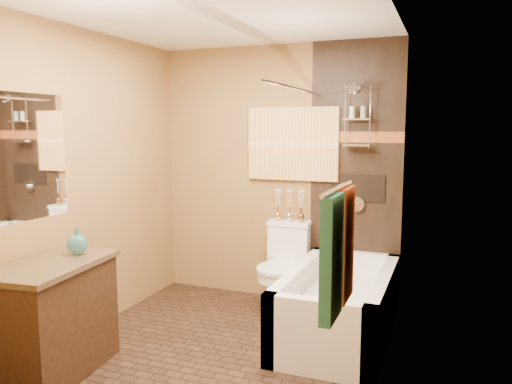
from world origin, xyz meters
The scene contains 23 objects.
floor centered at (0.00, 0.00, 0.00)m, with size 3.00×3.00×0.00m, color black.
wall_left centered at (-1.20, 0.00, 1.25)m, with size 0.02×3.00×2.50m, color olive.
wall_right centered at (1.20, 0.00, 1.25)m, with size 0.02×3.00×2.50m, color olive.
wall_back centered at (0.00, 1.50, 1.25)m, with size 2.40×0.02×2.50m, color olive.
wall_front centered at (0.00, -1.50, 1.25)m, with size 2.40×0.02×2.50m, color olive.
ceiling centered at (0.00, 0.00, 2.50)m, with size 3.00×3.00×0.00m, color silver.
alcove_tile_back centered at (0.78, 1.49, 1.25)m, with size 0.85×0.01×2.50m, color black.
alcove_tile_right centered at (1.19, 0.75, 1.25)m, with size 0.01×1.50×2.50m, color black.
mosaic_band_back centered at (0.78, 1.48, 1.62)m, with size 0.85×0.01×0.10m, color maroon.
mosaic_band_right centered at (1.18, 0.75, 1.62)m, with size 0.01×1.50×0.10m, color maroon.
alcove_niche centered at (0.80, 1.48, 1.15)m, with size 0.50×0.01×0.25m, color black.
shower_fixtures centered at (0.80, 1.38, 1.67)m, with size 0.24×0.33×1.16m.
curtain_rod centered at (0.40, 0.75, 2.02)m, with size 0.03×0.03×1.55m, color silver.
towel_bar centered at (1.15, -1.05, 1.45)m, with size 0.02×0.02×0.55m, color silver.
towel_teal centered at (1.16, -1.18, 1.18)m, with size 0.05×0.22×0.52m, color #216F63.
towel_rust centered at (1.16, -0.92, 1.18)m, with size 0.05×0.22×0.52m, color maroon.
sunset_painting centered at (0.17, 1.48, 1.55)m, with size 0.90×0.04×0.70m, color orange.
vanity_mirror centered at (-1.19, -0.59, 1.50)m, with size 0.01×1.00×0.90m, color white.
bathtub centered at (0.80, 0.75, 0.22)m, with size 0.80×1.50×0.55m.
toilet centered at (0.17, 1.21, 0.41)m, with size 0.42×0.62×0.81m.
vanity centered at (-0.92, -0.59, 0.40)m, with size 0.64×0.96×0.80m.
teal_bottle centered at (-0.87, -0.35, 0.90)m, with size 0.15×0.15×0.23m, color #276E75, non-canonical shape.
bud_vases centered at (0.17, 1.39, 0.97)m, with size 0.30×0.06×0.29m.
Camera 1 is at (1.60, -3.14, 1.71)m, focal length 35.00 mm.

